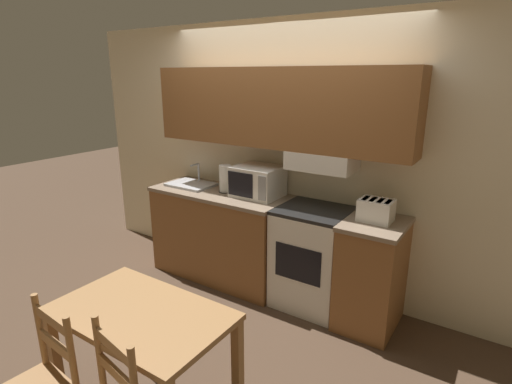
# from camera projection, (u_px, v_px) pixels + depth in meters

# --- Properties ---
(ground_plane) EXTENTS (16.00, 16.00, 0.00)m
(ground_plane) POSITION_uv_depth(u_px,v_px,m) (280.00, 276.00, 4.22)
(ground_plane) COLOR #4C3828
(wall_back) EXTENTS (4.92, 0.38, 2.55)m
(wall_back) POSITION_uv_depth(u_px,v_px,m) (281.00, 135.00, 3.74)
(wall_back) COLOR beige
(wall_back) RESTS_ON ground_plane
(lower_counter_main) EXTENTS (1.44, 0.61, 0.93)m
(lower_counter_main) POSITION_uv_depth(u_px,v_px,m) (221.00, 234.00, 4.14)
(lower_counter_main) COLOR brown
(lower_counter_main) RESTS_ON ground_plane
(lower_counter_right_stub) EXTENTS (0.48, 0.61, 0.93)m
(lower_counter_right_stub) POSITION_uv_depth(u_px,v_px,m) (371.00, 274.00, 3.31)
(lower_counter_right_stub) COLOR brown
(lower_counter_right_stub) RESTS_ON ground_plane
(stove_range) EXTENTS (0.61, 0.57, 0.93)m
(stove_range) POSITION_uv_depth(u_px,v_px,m) (312.00, 257.00, 3.61)
(stove_range) COLOR white
(stove_range) RESTS_ON ground_plane
(microwave) EXTENTS (0.44, 0.38, 0.29)m
(microwave) POSITION_uv_depth(u_px,v_px,m) (258.00, 181.00, 3.81)
(microwave) COLOR white
(microwave) RESTS_ON lower_counter_main
(toaster) EXTENTS (0.27, 0.21, 0.18)m
(toaster) POSITION_uv_depth(u_px,v_px,m) (376.00, 210.00, 3.17)
(toaster) COLOR white
(toaster) RESTS_ON lower_counter_right_stub
(sink_basin) EXTENTS (0.47, 0.34, 0.22)m
(sink_basin) POSITION_uv_depth(u_px,v_px,m) (191.00, 184.00, 4.21)
(sink_basin) COLOR #B7BABF
(sink_basin) RESTS_ON lower_counter_main
(paper_towel_roll) EXTENTS (0.14, 0.14, 0.27)m
(paper_towel_roll) POSITION_uv_depth(u_px,v_px,m) (225.00, 179.00, 3.96)
(paper_towel_roll) COLOR black
(paper_towel_roll) RESTS_ON lower_counter_main
(dining_table) EXTENTS (1.06, 0.63, 0.74)m
(dining_table) POSITION_uv_depth(u_px,v_px,m) (142.00, 328.00, 2.35)
(dining_table) COLOR #9E7042
(dining_table) RESTS_ON ground_plane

